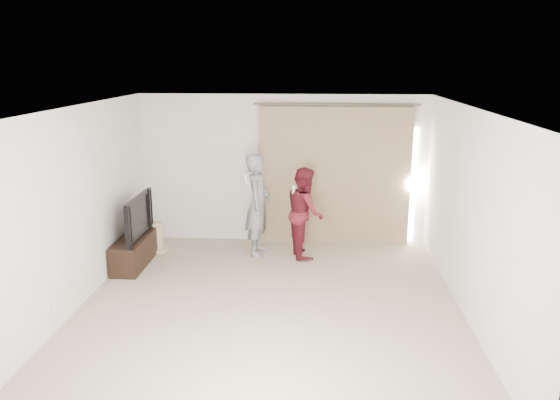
% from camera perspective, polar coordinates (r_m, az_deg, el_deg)
% --- Properties ---
extents(floor, '(5.50, 5.50, 0.00)m').
position_cam_1_polar(floor, '(7.34, -1.10, -11.07)').
color(floor, tan).
rests_on(floor, ground).
extents(wall_back, '(5.00, 0.04, 2.60)m').
position_cam_1_polar(wall_back, '(9.55, 0.31, 3.21)').
color(wall_back, silver).
rests_on(wall_back, ground).
extents(wall_left, '(0.04, 5.50, 2.60)m').
position_cam_1_polar(wall_left, '(7.52, -20.49, -0.83)').
color(wall_left, silver).
rests_on(wall_left, ground).
extents(ceiling, '(5.00, 5.50, 0.01)m').
position_cam_1_polar(ceiling, '(6.65, -1.21, 9.59)').
color(ceiling, white).
rests_on(ceiling, wall_back).
extents(curtain, '(2.80, 0.11, 2.46)m').
position_cam_1_polar(curtain, '(9.49, 5.80, 2.46)').
color(curtain, tan).
rests_on(curtain, ground).
extents(tv_console, '(0.41, 1.18, 0.45)m').
position_cam_1_polar(tv_console, '(8.95, -14.99, -5.21)').
color(tv_console, black).
rests_on(tv_console, ground).
extents(tv, '(0.16, 1.18, 0.68)m').
position_cam_1_polar(tv, '(8.78, -15.23, -1.72)').
color(tv, black).
rests_on(tv, tv_console).
extents(scratching_post, '(0.38, 0.38, 0.51)m').
position_cam_1_polar(scratching_post, '(9.50, -12.77, -4.05)').
color(scratching_post, '#C7B388').
rests_on(scratching_post, ground).
extents(person_man, '(0.46, 0.66, 1.70)m').
position_cam_1_polar(person_man, '(8.95, -2.29, -0.52)').
color(person_man, slate).
rests_on(person_man, ground).
extents(person_woman, '(0.71, 0.83, 1.49)m').
position_cam_1_polar(person_woman, '(8.93, 2.59, -1.27)').
color(person_woman, maroon).
rests_on(person_woman, ground).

